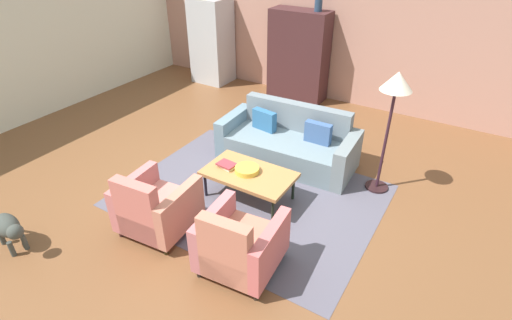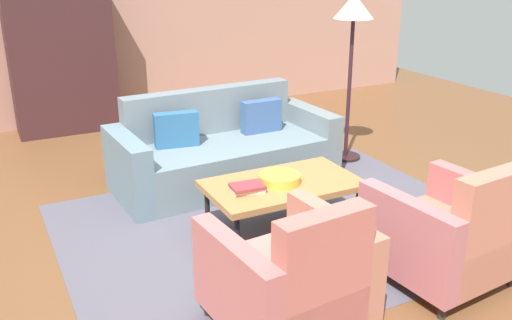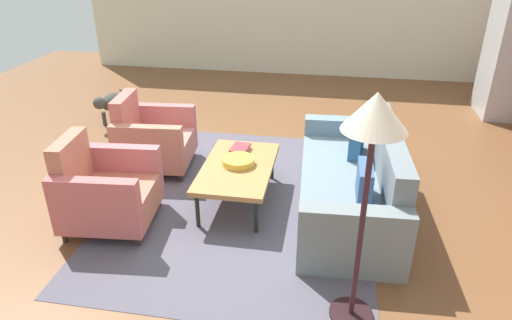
% 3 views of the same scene
% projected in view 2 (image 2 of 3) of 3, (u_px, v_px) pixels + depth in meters
% --- Properties ---
extents(ground_plane, '(11.14, 11.14, 0.00)m').
position_uv_depth(ground_plane, '(257.00, 236.00, 4.43)').
color(ground_plane, brown).
extents(wall_back, '(9.29, 0.12, 2.80)m').
position_uv_depth(wall_back, '(118.00, 10.00, 7.23)').
color(wall_back, tan).
rests_on(wall_back, ground).
extents(area_rug, '(3.40, 2.60, 0.01)m').
position_uv_depth(area_rug, '(279.00, 226.00, 4.59)').
color(area_rug, '#555260').
rests_on(area_rug, ground).
extents(couch, '(2.14, 1.00, 0.86)m').
position_uv_depth(couch, '(222.00, 152.00, 5.44)').
color(couch, slate).
rests_on(couch, ground).
extents(coffee_table, '(1.20, 0.70, 0.41)m').
position_uv_depth(coffee_table, '(283.00, 186.00, 4.42)').
color(coffee_table, black).
rests_on(coffee_table, ground).
extents(armchair_left, '(0.87, 0.87, 0.88)m').
position_uv_depth(armchair_left, '(293.00, 281.00, 3.20)').
color(armchair_left, black).
rests_on(armchair_left, ground).
extents(armchair_right, '(0.87, 0.87, 0.88)m').
position_uv_depth(armchair_right, '(450.00, 236.00, 3.71)').
color(armchair_right, '#391D14').
rests_on(armchair_right, ground).
extents(fruit_bowl, '(0.33, 0.33, 0.07)m').
position_uv_depth(fruit_bowl, '(280.00, 179.00, 4.38)').
color(fruit_bowl, gold).
rests_on(fruit_bowl, coffee_table).
extents(book_stack, '(0.27, 0.20, 0.06)m').
position_uv_depth(book_stack, '(247.00, 188.00, 4.22)').
color(book_stack, beige).
rests_on(book_stack, coffee_table).
extents(cabinet, '(1.20, 0.51, 1.80)m').
position_uv_depth(cabinet, '(62.00, 58.00, 6.77)').
color(cabinet, '#3F2123').
rests_on(cabinet, ground).
extents(floor_lamp, '(0.40, 0.40, 1.72)m').
position_uv_depth(floor_lamp, '(353.00, 22.00, 5.61)').
color(floor_lamp, black).
rests_on(floor_lamp, ground).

